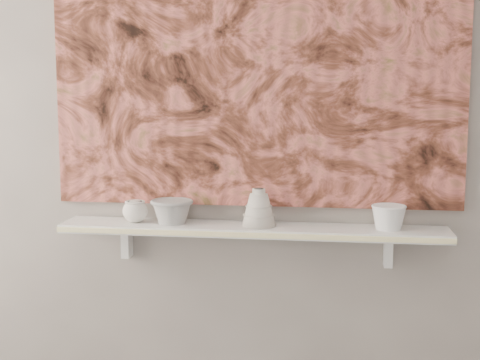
% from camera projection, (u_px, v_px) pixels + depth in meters
% --- Properties ---
extents(wall_back, '(3.60, 0.00, 3.60)m').
position_uv_depth(wall_back, '(255.00, 108.00, 2.45)').
color(wall_back, gray).
rests_on(wall_back, floor).
extents(shelf, '(1.40, 0.18, 0.03)m').
position_uv_depth(shelf, '(252.00, 230.00, 2.41)').
color(shelf, white).
rests_on(shelf, wall_back).
extents(shelf_stripe, '(1.40, 0.01, 0.02)m').
position_uv_depth(shelf_stripe, '(249.00, 235.00, 2.32)').
color(shelf_stripe, '#F8ECA5').
rests_on(shelf_stripe, shelf).
extents(bracket_left, '(0.03, 0.06, 0.12)m').
position_uv_depth(bracket_left, '(127.00, 242.00, 2.55)').
color(bracket_left, white).
rests_on(bracket_left, wall_back).
extents(bracket_right, '(0.03, 0.06, 0.12)m').
position_uv_depth(bracket_right, '(388.00, 250.00, 2.42)').
color(bracket_right, white).
rests_on(bracket_right, wall_back).
extents(painting, '(1.50, 0.02, 1.10)m').
position_uv_depth(painting, '(255.00, 55.00, 2.41)').
color(painting, brown).
rests_on(painting, wall_back).
extents(house_motif, '(0.09, 0.00, 0.08)m').
position_uv_depth(house_motif, '(380.00, 142.00, 2.37)').
color(house_motif, black).
rests_on(house_motif, painting).
extents(bowl_grey, '(0.19, 0.19, 0.09)m').
position_uv_depth(bowl_grey, '(172.00, 211.00, 2.44)').
color(bowl_grey, '#969694').
rests_on(bowl_grey, shelf).
extents(cup_cream, '(0.12, 0.12, 0.08)m').
position_uv_depth(cup_cream, '(135.00, 211.00, 2.46)').
color(cup_cream, silver).
rests_on(cup_cream, shelf).
extents(bell_vessel, '(0.16, 0.16, 0.14)m').
position_uv_depth(bell_vessel, '(259.00, 207.00, 2.40)').
color(bell_vessel, beige).
rests_on(bell_vessel, shelf).
extents(bowl_white, '(0.13, 0.13, 0.09)m').
position_uv_depth(bowl_white, '(389.00, 217.00, 2.34)').
color(bowl_white, white).
rests_on(bowl_white, shelf).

